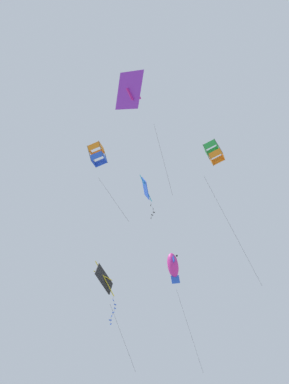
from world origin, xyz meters
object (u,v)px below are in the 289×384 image
kite_delta_highest (130,91)px  kite_box_mid_left (214,154)px  kite_fish_near_right (173,265)px  kite_box_low_drifter (98,155)px  kite_diamond_far_centre (104,279)px  kite_diamond_near_left (145,188)px

kite_delta_highest → kite_box_mid_left: (6.55, 2.60, -0.65)m
kite_delta_highest → kite_fish_near_right: (7.03, 9.56, -5.17)m
kite_box_low_drifter → kite_fish_near_right: bearing=164.3°
kite_diamond_far_centre → kite_fish_near_right: kite_fish_near_right is taller
kite_box_mid_left → kite_box_low_drifter: size_ratio=1.78×
kite_diamond_far_centre → kite_delta_highest: bearing=15.7°
kite_delta_highest → kite_fish_near_right: 12.95m
kite_delta_highest → kite_fish_near_right: size_ratio=0.97×
kite_diamond_far_centre → kite_fish_near_right: bearing=115.0°
kite_diamond_far_centre → kite_box_mid_left: bearing=59.0°
kite_box_low_drifter → kite_box_mid_left: bearing=111.8°
kite_box_mid_left → kite_diamond_far_centre: (-4.21, 7.29, -6.11)m
kite_delta_highest → kite_diamond_far_centre: 12.21m
kite_box_low_drifter → kite_fish_near_right: size_ratio=0.64×
kite_diamond_far_centre → kite_diamond_near_left: size_ratio=1.94×
kite_diamond_near_left → kite_diamond_far_centre: bearing=-64.7°
kite_box_low_drifter → kite_delta_highest: bearing=42.1°
kite_diamond_near_left → kite_fish_near_right: bearing=44.0°
kite_box_mid_left → kite_diamond_far_centre: bearing=-109.8°
kite_delta_highest → kite_diamond_far_centre: size_ratio=1.11×
kite_fish_near_right → kite_box_mid_left: bearing=13.9°
kite_fish_near_right → kite_diamond_near_left: bearing=-123.0°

